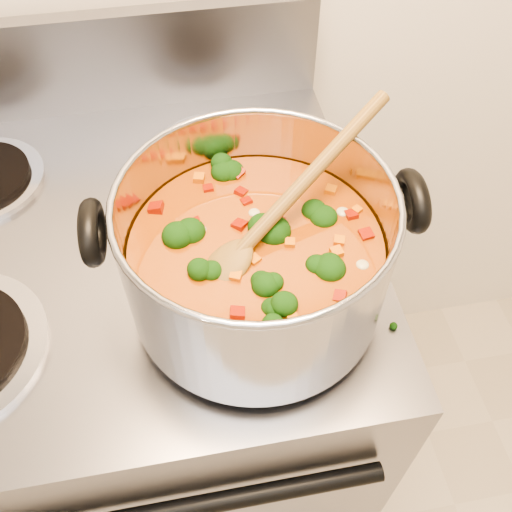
% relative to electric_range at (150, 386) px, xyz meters
% --- Properties ---
extents(electric_range, '(0.73, 0.66, 1.08)m').
position_rel_electric_range_xyz_m(electric_range, '(0.00, 0.00, 0.00)').
color(electric_range, gray).
rests_on(electric_range, ground).
extents(stockpot, '(0.36, 0.30, 0.18)m').
position_rel_electric_range_xyz_m(stockpot, '(0.19, -0.14, 0.54)').
color(stockpot, '#A8A8B0').
rests_on(stockpot, electric_range).
extents(wooden_spoon, '(0.25, 0.18, 0.12)m').
position_rel_electric_range_xyz_m(wooden_spoon, '(0.20, -0.13, 0.59)').
color(wooden_spoon, brown).
rests_on(wooden_spoon, stockpot).
extents(cooktop_crumbs, '(0.32, 0.24, 0.01)m').
position_rel_electric_range_xyz_m(cooktop_crumbs, '(0.26, -0.24, 0.46)').
color(cooktop_crumbs, black).
rests_on(cooktop_crumbs, electric_range).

